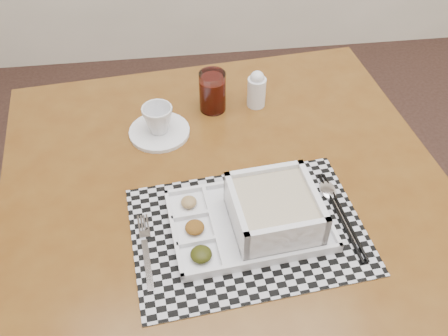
{
  "coord_description": "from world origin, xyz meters",
  "views": [
    {
      "loc": [
        -0.86,
        0.02,
        1.55
      ],
      "look_at": [
        -0.77,
        0.74,
        0.83
      ],
      "focal_mm": 40.0,
      "sensor_mm": 36.0,
      "label": 1
    }
  ],
  "objects_px": {
    "cup": "(158,119)",
    "juice_glass": "(213,93)",
    "serving_tray": "(265,215)",
    "creamer_bottle": "(257,89)",
    "dining_table": "(228,212)"
  },
  "relations": [
    {
      "from": "cup",
      "to": "juice_glass",
      "type": "distance_m",
      "value": 0.16
    },
    {
      "from": "serving_tray",
      "to": "creamer_bottle",
      "type": "distance_m",
      "value": 0.41
    },
    {
      "from": "cup",
      "to": "creamer_bottle",
      "type": "relative_size",
      "value": 0.73
    },
    {
      "from": "juice_glass",
      "to": "creamer_bottle",
      "type": "relative_size",
      "value": 1.05
    },
    {
      "from": "creamer_bottle",
      "to": "dining_table",
      "type": "bearing_deg",
      "value": -110.92
    },
    {
      "from": "dining_table",
      "to": "serving_tray",
      "type": "distance_m",
      "value": 0.17
    },
    {
      "from": "juice_glass",
      "to": "creamer_bottle",
      "type": "bearing_deg",
      "value": 1.26
    },
    {
      "from": "juice_glass",
      "to": "creamer_bottle",
      "type": "xyz_separation_m",
      "value": [
        0.11,
        0.0,
        -0.0
      ]
    },
    {
      "from": "dining_table",
      "to": "serving_tray",
      "type": "bearing_deg",
      "value": -61.88
    },
    {
      "from": "cup",
      "to": "juice_glass",
      "type": "height_order",
      "value": "juice_glass"
    },
    {
      "from": "dining_table",
      "to": "cup",
      "type": "distance_m",
      "value": 0.28
    },
    {
      "from": "dining_table",
      "to": "cup",
      "type": "xyz_separation_m",
      "value": [
        -0.14,
        0.21,
        0.12
      ]
    },
    {
      "from": "dining_table",
      "to": "creamer_bottle",
      "type": "xyz_separation_m",
      "value": [
        0.11,
        0.29,
        0.13
      ]
    },
    {
      "from": "serving_tray",
      "to": "juice_glass",
      "type": "distance_m",
      "value": 0.41
    },
    {
      "from": "juice_glass",
      "to": "dining_table",
      "type": "bearing_deg",
      "value": -89.55
    }
  ]
}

